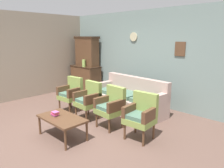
{
  "coord_description": "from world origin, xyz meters",
  "views": [
    {
      "loc": [
        3.43,
        -2.52,
        1.96
      ],
      "look_at": [
        0.0,
        1.03,
        0.85
      ],
      "focal_mm": 34.03,
      "sensor_mm": 36.0,
      "label": 1
    }
  ],
  "objects_px": {
    "vase_on_cabinet": "(84,63)",
    "armchair_by_doorway": "(71,93)",
    "floral_couch": "(129,99)",
    "coffee_table": "(62,120)",
    "side_cabinet": "(86,79)",
    "armchair_near_couch_end": "(89,99)",
    "book_stack_on_table": "(55,113)",
    "armchair_row_middle": "(111,105)",
    "armchair_near_cabinet": "(141,114)"
  },
  "relations": [
    {
      "from": "armchair_by_doorway",
      "to": "armchair_near_couch_end",
      "type": "relative_size",
      "value": 1.0
    },
    {
      "from": "floral_couch",
      "to": "coffee_table",
      "type": "bearing_deg",
      "value": -89.25
    },
    {
      "from": "armchair_row_middle",
      "to": "book_stack_on_table",
      "type": "distance_m",
      "value": 1.18
    },
    {
      "from": "armchair_near_couch_end",
      "to": "armchair_near_cabinet",
      "type": "relative_size",
      "value": 1.0
    },
    {
      "from": "armchair_by_doorway",
      "to": "armchair_row_middle",
      "type": "height_order",
      "value": "same"
    },
    {
      "from": "coffee_table",
      "to": "book_stack_on_table",
      "type": "relative_size",
      "value": 6.19
    },
    {
      "from": "side_cabinet",
      "to": "armchair_row_middle",
      "type": "xyz_separation_m",
      "value": [
        2.86,
        -1.63,
        0.03
      ]
    },
    {
      "from": "coffee_table",
      "to": "vase_on_cabinet",
      "type": "bearing_deg",
      "value": 134.06
    },
    {
      "from": "side_cabinet",
      "to": "armchair_near_cabinet",
      "type": "distance_m",
      "value": 3.99
    },
    {
      "from": "book_stack_on_table",
      "to": "armchair_by_doorway",
      "type": "bearing_deg",
      "value": 132.51
    },
    {
      "from": "vase_on_cabinet",
      "to": "side_cabinet",
      "type": "bearing_deg",
      "value": 126.22
    },
    {
      "from": "armchair_row_middle",
      "to": "armchair_near_cabinet",
      "type": "distance_m",
      "value": 0.79
    },
    {
      "from": "vase_on_cabinet",
      "to": "armchair_row_middle",
      "type": "bearing_deg",
      "value": -27.94
    },
    {
      "from": "vase_on_cabinet",
      "to": "armchair_row_middle",
      "type": "xyz_separation_m",
      "value": [
        2.73,
        -1.45,
        -0.56
      ]
    },
    {
      "from": "side_cabinet",
      "to": "armchair_row_middle",
      "type": "distance_m",
      "value": 3.29
    },
    {
      "from": "side_cabinet",
      "to": "book_stack_on_table",
      "type": "bearing_deg",
      "value": -48.9
    },
    {
      "from": "floral_couch",
      "to": "book_stack_on_table",
      "type": "xyz_separation_m",
      "value": [
        -0.15,
        -2.13,
        0.14
      ]
    },
    {
      "from": "armchair_near_couch_end",
      "to": "coffee_table",
      "type": "xyz_separation_m",
      "value": [
        0.41,
        -1.02,
        -0.12
      ]
    },
    {
      "from": "vase_on_cabinet",
      "to": "armchair_by_doorway",
      "type": "height_order",
      "value": "vase_on_cabinet"
    },
    {
      "from": "side_cabinet",
      "to": "coffee_table",
      "type": "bearing_deg",
      "value": -46.41
    },
    {
      "from": "side_cabinet",
      "to": "vase_on_cabinet",
      "type": "relative_size",
      "value": 4.63
    },
    {
      "from": "armchair_near_cabinet",
      "to": "coffee_table",
      "type": "distance_m",
      "value": 1.54
    },
    {
      "from": "vase_on_cabinet",
      "to": "armchair_near_cabinet",
      "type": "xyz_separation_m",
      "value": [
        3.52,
        -1.43,
        -0.56
      ]
    },
    {
      "from": "side_cabinet",
      "to": "armchair_near_couch_end",
      "type": "xyz_separation_m",
      "value": [
        2.12,
        -1.63,
        0.03
      ]
    },
    {
      "from": "vase_on_cabinet",
      "to": "armchair_row_middle",
      "type": "height_order",
      "value": "vase_on_cabinet"
    },
    {
      "from": "armchair_near_cabinet",
      "to": "book_stack_on_table",
      "type": "distance_m",
      "value": 1.69
    },
    {
      "from": "coffee_table",
      "to": "book_stack_on_table",
      "type": "distance_m",
      "value": 0.2
    },
    {
      "from": "floral_couch",
      "to": "coffee_table",
      "type": "distance_m",
      "value": 2.08
    },
    {
      "from": "armchair_near_couch_end",
      "to": "book_stack_on_table",
      "type": "bearing_deg",
      "value": -77.44
    },
    {
      "from": "armchair_near_cabinet",
      "to": "vase_on_cabinet",
      "type": "bearing_deg",
      "value": 157.91
    },
    {
      "from": "coffee_table",
      "to": "armchair_by_doorway",
      "type": "bearing_deg",
      "value": 138.19
    },
    {
      "from": "floral_couch",
      "to": "book_stack_on_table",
      "type": "height_order",
      "value": "floral_couch"
    },
    {
      "from": "vase_on_cabinet",
      "to": "armchair_near_couch_end",
      "type": "bearing_deg",
      "value": -36.22
    },
    {
      "from": "floral_couch",
      "to": "armchair_by_doorway",
      "type": "relative_size",
      "value": 2.35
    },
    {
      "from": "armchair_row_middle",
      "to": "book_stack_on_table",
      "type": "xyz_separation_m",
      "value": [
        -0.51,
        -1.07,
        -0.03
      ]
    },
    {
      "from": "floral_couch",
      "to": "armchair_row_middle",
      "type": "xyz_separation_m",
      "value": [
        0.36,
        -1.06,
        0.17
      ]
    },
    {
      "from": "floral_couch",
      "to": "armchair_row_middle",
      "type": "distance_m",
      "value": 1.13
    },
    {
      "from": "vase_on_cabinet",
      "to": "armchair_by_doorway",
      "type": "bearing_deg",
      "value": -49.45
    },
    {
      "from": "side_cabinet",
      "to": "armchair_by_doorway",
      "type": "height_order",
      "value": "side_cabinet"
    },
    {
      "from": "side_cabinet",
      "to": "coffee_table",
      "type": "distance_m",
      "value": 3.67
    },
    {
      "from": "side_cabinet",
      "to": "vase_on_cabinet",
      "type": "bearing_deg",
      "value": -53.78
    },
    {
      "from": "side_cabinet",
      "to": "armchair_row_middle",
      "type": "bearing_deg",
      "value": -29.63
    },
    {
      "from": "armchair_near_cabinet",
      "to": "armchair_by_doorway",
      "type": "bearing_deg",
      "value": 179.73
    },
    {
      "from": "coffee_table",
      "to": "armchair_row_middle",
      "type": "bearing_deg",
      "value": 71.98
    },
    {
      "from": "armchair_near_couch_end",
      "to": "book_stack_on_table",
      "type": "distance_m",
      "value": 1.09
    },
    {
      "from": "side_cabinet",
      "to": "floral_couch",
      "type": "height_order",
      "value": "side_cabinet"
    },
    {
      "from": "armchair_near_couch_end",
      "to": "coffee_table",
      "type": "distance_m",
      "value": 1.11
    },
    {
      "from": "floral_couch",
      "to": "armchair_by_doorway",
      "type": "distance_m",
      "value": 1.55
    },
    {
      "from": "armchair_row_middle",
      "to": "armchair_near_cabinet",
      "type": "relative_size",
      "value": 1.0
    },
    {
      "from": "armchair_near_couch_end",
      "to": "armchair_near_cabinet",
      "type": "height_order",
      "value": "same"
    }
  ]
}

